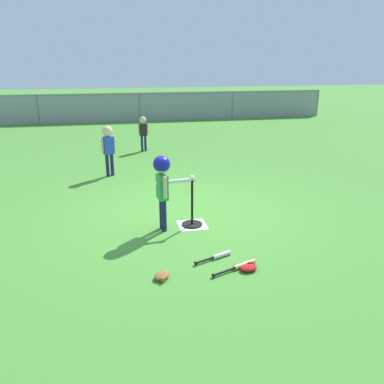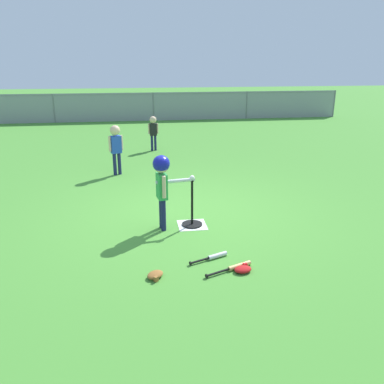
{
  "view_description": "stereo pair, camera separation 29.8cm",
  "coord_description": "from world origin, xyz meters",
  "px_view_note": "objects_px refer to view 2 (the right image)",
  "views": [
    {
      "loc": [
        -1.12,
        -6.18,
        2.49
      ],
      "look_at": [
        -0.0,
        -0.55,
        0.55
      ],
      "focal_mm": 37.13,
      "sensor_mm": 36.0,
      "label": 1
    },
    {
      "loc": [
        -0.83,
        -6.23,
        2.49
      ],
      "look_at": [
        -0.0,
        -0.55,
        0.55
      ],
      "focal_mm": 37.13,
      "sensor_mm": 36.0,
      "label": 2
    }
  ],
  "objects_px": {
    "batter_child": "(162,177)",
    "glove_near_bats": "(155,275)",
    "batting_tee": "(192,218)",
    "glove_by_plate": "(243,269)",
    "spare_bat_silver": "(214,257)",
    "baseball_on_tee": "(192,178)",
    "spare_bat_wood": "(235,267)",
    "fielder_near_right": "(116,143)",
    "fielder_deep_right": "(153,129)"
  },
  "relations": [
    {
      "from": "batting_tee",
      "to": "glove_by_plate",
      "type": "height_order",
      "value": "batting_tee"
    },
    {
      "from": "batting_tee",
      "to": "fielder_near_right",
      "type": "height_order",
      "value": "fielder_near_right"
    },
    {
      "from": "glove_by_plate",
      "to": "batting_tee",
      "type": "bearing_deg",
      "value": 105.26
    },
    {
      "from": "fielder_deep_right",
      "to": "glove_near_bats",
      "type": "bearing_deg",
      "value": -92.96
    },
    {
      "from": "glove_near_bats",
      "to": "baseball_on_tee",
      "type": "bearing_deg",
      "value": 66.06
    },
    {
      "from": "baseball_on_tee",
      "to": "spare_bat_wood",
      "type": "relative_size",
      "value": 0.12
    },
    {
      "from": "baseball_on_tee",
      "to": "fielder_near_right",
      "type": "distance_m",
      "value": 3.32
    },
    {
      "from": "spare_bat_silver",
      "to": "glove_by_plate",
      "type": "bearing_deg",
      "value": -52.44
    },
    {
      "from": "batting_tee",
      "to": "spare_bat_wood",
      "type": "distance_m",
      "value": 1.48
    },
    {
      "from": "baseball_on_tee",
      "to": "spare_bat_wood",
      "type": "xyz_separation_m",
      "value": [
        0.33,
        -1.44,
        -0.75
      ]
    },
    {
      "from": "batting_tee",
      "to": "glove_by_plate",
      "type": "distance_m",
      "value": 1.57
    },
    {
      "from": "baseball_on_tee",
      "to": "glove_near_bats",
      "type": "bearing_deg",
      "value": -113.94
    },
    {
      "from": "glove_by_plate",
      "to": "glove_near_bats",
      "type": "relative_size",
      "value": 0.92
    },
    {
      "from": "spare_bat_silver",
      "to": "baseball_on_tee",
      "type": "bearing_deg",
      "value": 96.09
    },
    {
      "from": "baseball_on_tee",
      "to": "fielder_deep_right",
      "type": "height_order",
      "value": "fielder_deep_right"
    },
    {
      "from": "fielder_near_right",
      "to": "glove_by_plate",
      "type": "height_order",
      "value": "fielder_near_right"
    },
    {
      "from": "batter_child",
      "to": "glove_by_plate",
      "type": "xyz_separation_m",
      "value": [
        0.87,
        -1.44,
        -0.79
      ]
    },
    {
      "from": "batting_tee",
      "to": "fielder_near_right",
      "type": "relative_size",
      "value": 0.67
    },
    {
      "from": "fielder_near_right",
      "to": "fielder_deep_right",
      "type": "height_order",
      "value": "fielder_near_right"
    },
    {
      "from": "batting_tee",
      "to": "spare_bat_wood",
      "type": "xyz_separation_m",
      "value": [
        0.33,
        -1.44,
        -0.09
      ]
    },
    {
      "from": "batter_child",
      "to": "spare_bat_wood",
      "type": "xyz_separation_m",
      "value": [
        0.79,
        -1.36,
        -0.8
      ]
    },
    {
      "from": "batting_tee",
      "to": "glove_near_bats",
      "type": "relative_size",
      "value": 2.76
    },
    {
      "from": "fielder_deep_right",
      "to": "spare_bat_wood",
      "type": "bearing_deg",
      "value": -84.71
    },
    {
      "from": "baseball_on_tee",
      "to": "batter_child",
      "type": "height_order",
      "value": "batter_child"
    },
    {
      "from": "spare_bat_wood",
      "to": "batter_child",
      "type": "bearing_deg",
      "value": 119.94
    },
    {
      "from": "batter_child",
      "to": "glove_near_bats",
      "type": "xyz_separation_m",
      "value": [
        -0.21,
        -1.42,
        -0.79
      ]
    },
    {
      "from": "glove_near_bats",
      "to": "glove_by_plate",
      "type": "bearing_deg",
      "value": -1.06
    },
    {
      "from": "fielder_near_right",
      "to": "batting_tee",
      "type": "bearing_deg",
      "value": -67.92
    },
    {
      "from": "spare_bat_wood",
      "to": "spare_bat_silver",
      "type": "bearing_deg",
      "value": 124.2
    },
    {
      "from": "glove_by_plate",
      "to": "batter_child",
      "type": "bearing_deg",
      "value": 121.16
    },
    {
      "from": "fielder_near_right",
      "to": "spare_bat_silver",
      "type": "bearing_deg",
      "value": -71.99
    },
    {
      "from": "fielder_near_right",
      "to": "fielder_deep_right",
      "type": "bearing_deg",
      "value": 68.13
    },
    {
      "from": "batter_child",
      "to": "fielder_deep_right",
      "type": "height_order",
      "value": "batter_child"
    },
    {
      "from": "baseball_on_tee",
      "to": "spare_bat_silver",
      "type": "height_order",
      "value": "baseball_on_tee"
    },
    {
      "from": "baseball_on_tee",
      "to": "glove_by_plate",
      "type": "xyz_separation_m",
      "value": [
        0.41,
        -1.51,
        -0.74
      ]
    },
    {
      "from": "batting_tee",
      "to": "glove_by_plate",
      "type": "xyz_separation_m",
      "value": [
        0.41,
        -1.51,
        -0.09
      ]
    },
    {
      "from": "batting_tee",
      "to": "glove_near_bats",
      "type": "xyz_separation_m",
      "value": [
        -0.66,
        -1.49,
        -0.09
      ]
    },
    {
      "from": "batter_child",
      "to": "spare_bat_silver",
      "type": "relative_size",
      "value": 2.16
    },
    {
      "from": "batting_tee",
      "to": "glove_near_bats",
      "type": "distance_m",
      "value": 1.64
    },
    {
      "from": "fielder_near_right",
      "to": "spare_bat_wood",
      "type": "bearing_deg",
      "value": -70.75
    },
    {
      "from": "spare_bat_silver",
      "to": "batting_tee",
      "type": "bearing_deg",
      "value": 96.09
    },
    {
      "from": "glove_near_bats",
      "to": "fielder_deep_right",
      "type": "bearing_deg",
      "value": 87.04
    },
    {
      "from": "baseball_on_tee",
      "to": "spare_bat_wood",
      "type": "distance_m",
      "value": 1.66
    },
    {
      "from": "batting_tee",
      "to": "spare_bat_wood",
      "type": "relative_size",
      "value": 1.17
    },
    {
      "from": "batting_tee",
      "to": "spare_bat_silver",
      "type": "distance_m",
      "value": 1.14
    },
    {
      "from": "glove_by_plate",
      "to": "glove_near_bats",
      "type": "height_order",
      "value": "same"
    },
    {
      "from": "spare_bat_silver",
      "to": "glove_near_bats",
      "type": "bearing_deg",
      "value": -155.34
    },
    {
      "from": "batting_tee",
      "to": "glove_by_plate",
      "type": "relative_size",
      "value": 3.0
    },
    {
      "from": "glove_near_bats",
      "to": "spare_bat_wood",
      "type": "bearing_deg",
      "value": 3.01
    },
    {
      "from": "batter_child",
      "to": "fielder_deep_right",
      "type": "bearing_deg",
      "value": 88.43
    }
  ]
}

